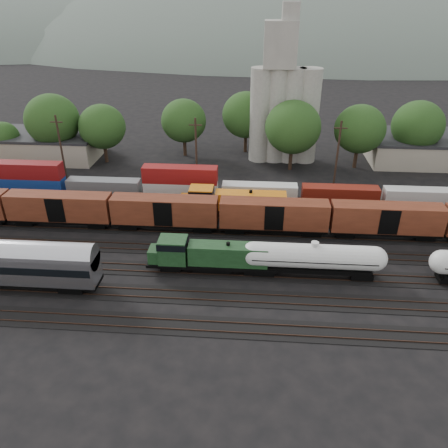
# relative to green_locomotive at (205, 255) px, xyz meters

# --- Properties ---
(ground) EXTENTS (600.00, 600.00, 0.00)m
(ground) POSITION_rel_green_locomotive_xyz_m (7.42, 5.00, -2.42)
(ground) COLOR black
(tracks) EXTENTS (180.00, 33.20, 0.20)m
(tracks) POSITION_rel_green_locomotive_xyz_m (7.42, 5.00, -2.37)
(tracks) COLOR black
(tracks) RESTS_ON ground
(green_locomotive) EXTENTS (15.95, 2.82, 4.22)m
(green_locomotive) POSITION_rel_green_locomotive_xyz_m (0.00, 0.00, 0.00)
(green_locomotive) COLOR black
(green_locomotive) RESTS_ON ground
(tank_car_a) EXTENTS (17.24, 3.09, 4.52)m
(tank_car_a) POSITION_rel_green_locomotive_xyz_m (13.00, 0.00, 0.26)
(tank_car_a) COLOR silver
(tank_car_a) RESTS_ON ground
(orange_locomotive) EXTENTS (17.67, 2.94, 4.42)m
(orange_locomotive) POSITION_rel_green_locomotive_xyz_m (2.15, 15.00, 0.10)
(orange_locomotive) COLOR black
(orange_locomotive) RESTS_ON ground
(boxcar_string) EXTENTS (153.60, 2.90, 4.20)m
(boxcar_string) POSITION_rel_green_locomotive_xyz_m (0.80, 10.00, 0.70)
(boxcar_string) COLOR black
(boxcar_string) RESTS_ON ground
(container_wall) EXTENTS (163.72, 2.60, 5.80)m
(container_wall) POSITION_rel_green_locomotive_xyz_m (-7.25, 20.00, 0.07)
(container_wall) COLOR black
(container_wall) RESTS_ON ground
(grain_silo) EXTENTS (13.40, 5.00, 29.00)m
(grain_silo) POSITION_rel_green_locomotive_xyz_m (10.70, 41.00, 8.83)
(grain_silo) COLOR #9C998F
(grain_silo) RESTS_ON ground
(industrial_sheds) EXTENTS (119.38, 17.26, 5.10)m
(industrial_sheds) POSITION_rel_green_locomotive_xyz_m (14.05, 40.25, 0.14)
(industrial_sheds) COLOR #9E937F
(industrial_sheds) RESTS_ON ground
(tree_band) EXTENTS (163.10, 19.79, 14.49)m
(tree_band) POSITION_rel_green_locomotive_xyz_m (17.18, 40.15, 5.51)
(tree_band) COLOR black
(tree_band) RESTS_ON ground
(utility_poles) EXTENTS (122.20, 0.36, 12.00)m
(utility_poles) POSITION_rel_green_locomotive_xyz_m (7.42, 27.00, 3.79)
(utility_poles) COLOR black
(utility_poles) RESTS_ON ground
(distant_hills) EXTENTS (860.00, 286.00, 130.00)m
(distant_hills) POSITION_rel_green_locomotive_xyz_m (31.34, 265.00, -22.98)
(distant_hills) COLOR #59665B
(distant_hills) RESTS_ON ground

